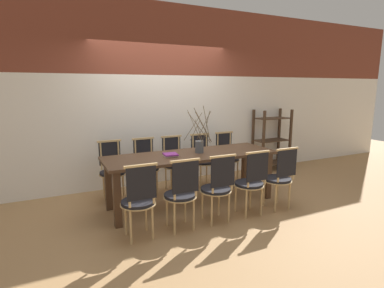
{
  "coord_description": "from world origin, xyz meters",
  "views": [
    {
      "loc": [
        -1.87,
        -3.92,
        1.75
      ],
      "look_at": [
        0.0,
        0.0,
        0.93
      ],
      "focal_mm": 28.0,
      "sensor_mm": 36.0,
      "label": 1
    }
  ],
  "objects_px": {
    "dining_table": "(192,161)",
    "chair_far_center": "(174,161)",
    "chair_near_center": "(218,186)",
    "shelving_rack": "(271,140)",
    "vase_centerpiece": "(199,145)",
    "book_stack": "(171,155)"
  },
  "relations": [
    {
      "from": "dining_table",
      "to": "vase_centerpiece",
      "type": "xyz_separation_m",
      "value": [
        0.14,
        0.03,
        0.22
      ]
    },
    {
      "from": "dining_table",
      "to": "chair_near_center",
      "type": "height_order",
      "value": "chair_near_center"
    },
    {
      "from": "vase_centerpiece",
      "to": "book_stack",
      "type": "distance_m",
      "value": 0.5
    },
    {
      "from": "dining_table",
      "to": "chair_near_center",
      "type": "xyz_separation_m",
      "value": [
        0.02,
        -0.73,
        -0.17
      ]
    },
    {
      "from": "dining_table",
      "to": "vase_centerpiece",
      "type": "bearing_deg",
      "value": 10.93
    },
    {
      "from": "chair_near_center",
      "to": "vase_centerpiece",
      "type": "relative_size",
      "value": 1.29
    },
    {
      "from": "vase_centerpiece",
      "to": "shelving_rack",
      "type": "relative_size",
      "value": 0.56
    },
    {
      "from": "chair_far_center",
      "to": "book_stack",
      "type": "xyz_separation_m",
      "value": [
        -0.35,
        -0.75,
        0.3
      ]
    },
    {
      "from": "chair_near_center",
      "to": "chair_far_center",
      "type": "height_order",
      "value": "same"
    },
    {
      "from": "chair_far_center",
      "to": "dining_table",
      "type": "bearing_deg",
      "value": 89.49
    },
    {
      "from": "dining_table",
      "to": "book_stack",
      "type": "distance_m",
      "value": 0.37
    },
    {
      "from": "chair_far_center",
      "to": "shelving_rack",
      "type": "distance_m",
      "value": 2.35
    },
    {
      "from": "dining_table",
      "to": "chair_far_center",
      "type": "height_order",
      "value": "chair_far_center"
    },
    {
      "from": "dining_table",
      "to": "chair_far_center",
      "type": "bearing_deg",
      "value": 89.49
    },
    {
      "from": "book_stack",
      "to": "shelving_rack",
      "type": "xyz_separation_m",
      "value": [
        2.69,
        1.01,
        -0.16
      ]
    },
    {
      "from": "book_stack",
      "to": "shelving_rack",
      "type": "distance_m",
      "value": 2.87
    },
    {
      "from": "chair_near_center",
      "to": "shelving_rack",
      "type": "distance_m",
      "value": 2.89
    },
    {
      "from": "vase_centerpiece",
      "to": "shelving_rack",
      "type": "distance_m",
      "value": 2.42
    },
    {
      "from": "book_stack",
      "to": "vase_centerpiece",
      "type": "bearing_deg",
      "value": 4.91
    },
    {
      "from": "vase_centerpiece",
      "to": "shelving_rack",
      "type": "bearing_deg",
      "value": 23.63
    },
    {
      "from": "dining_table",
      "to": "shelving_rack",
      "type": "bearing_deg",
      "value": 22.93
    },
    {
      "from": "vase_centerpiece",
      "to": "shelving_rack",
      "type": "height_order",
      "value": "vase_centerpiece"
    }
  ]
}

